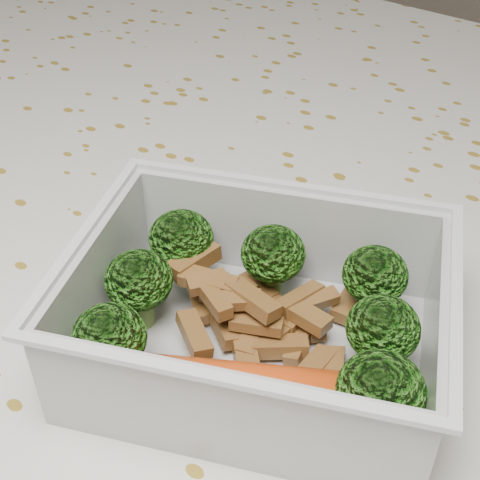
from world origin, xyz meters
The scene contains 6 objects.
dining_table centered at (0.00, 0.00, 0.67)m, with size 1.40×0.90×0.75m.
tablecloth centered at (0.00, 0.00, 0.72)m, with size 1.46×0.96×0.19m.
lunch_container centered at (0.05, -0.05, 0.78)m, with size 0.23×0.20×0.06m.
broccoli_florets centered at (0.05, -0.04, 0.79)m, with size 0.18×0.15×0.05m.
meat_pile centered at (0.04, -0.03, 0.77)m, with size 0.11×0.10×0.03m.
sausage centered at (0.07, -0.08, 0.78)m, with size 0.14×0.10×0.03m.
Camera 1 is at (0.19, -0.24, 1.02)m, focal length 50.00 mm.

